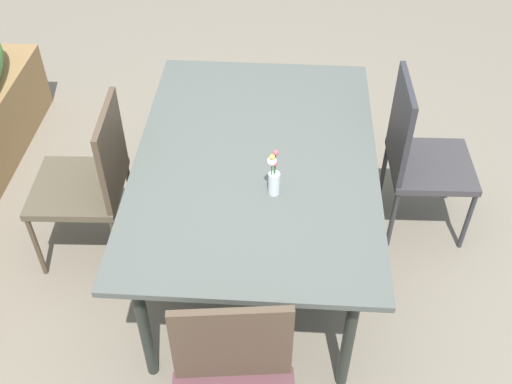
# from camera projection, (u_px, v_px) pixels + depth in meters

# --- Properties ---
(ground_plane) EXTENTS (12.00, 12.00, 0.00)m
(ground_plane) POSITION_uv_depth(u_px,v_px,m) (247.00, 272.00, 3.44)
(ground_plane) COLOR #756B5B
(dining_table) EXTENTS (1.73, 1.17, 0.77)m
(dining_table) POSITION_uv_depth(u_px,v_px,m) (256.00, 165.00, 3.01)
(dining_table) COLOR #4C514C
(dining_table) RESTS_ON ground
(chair_far_side) EXTENTS (0.50, 0.50, 0.95)m
(chair_far_side) POSITION_uv_depth(u_px,v_px,m) (91.00, 177.00, 3.23)
(chair_far_side) COLOR brown
(chair_far_side) RESTS_ON ground
(chair_near_right) EXTENTS (0.47, 0.47, 0.97)m
(chair_near_right) POSITION_uv_depth(u_px,v_px,m) (418.00, 152.00, 3.38)
(chair_near_right) COLOR #373537
(chair_near_right) RESTS_ON ground
(flower_vase) EXTENTS (0.05, 0.06, 0.24)m
(flower_vase) POSITION_uv_depth(u_px,v_px,m) (274.00, 177.00, 2.72)
(flower_vase) COLOR silver
(flower_vase) RESTS_ON dining_table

